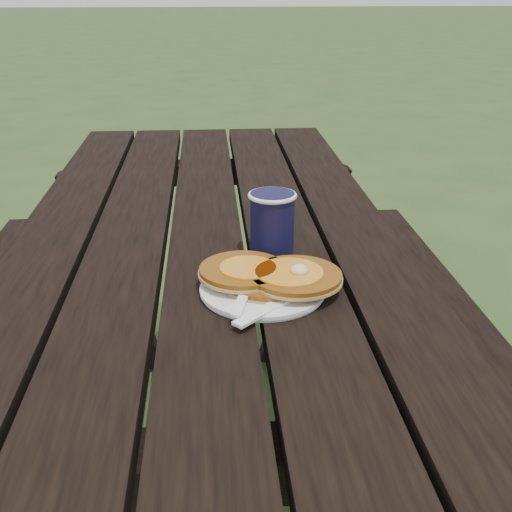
{
  "coord_description": "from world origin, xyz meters",
  "views": [
    {
      "loc": [
        0.01,
        -1.23,
        1.21
      ],
      "look_at": [
        0.08,
        -0.28,
        0.8
      ],
      "focal_mm": 45.0,
      "sensor_mm": 36.0,
      "label": 1
    }
  ],
  "objects": [
    {
      "name": "fork",
      "position": [
        0.05,
        -0.37,
        0.77
      ],
      "size": [
        0.07,
        0.16,
        0.01
      ],
      "primitive_type": null,
      "rotation": [
        0.0,
        0.0,
        -0.24
      ],
      "color": "white",
      "rests_on": "plate"
    },
    {
      "name": "picnic_table",
      "position": [
        0.0,
        0.0,
        0.37
      ],
      "size": [
        1.36,
        1.8,
        0.75
      ],
      "color": "black",
      "rests_on": "ground"
    },
    {
      "name": "pancake_stack",
      "position": [
        0.1,
        -0.31,
        0.77
      ],
      "size": [
        0.23,
        0.17,
        0.04
      ],
      "rotation": [
        0.0,
        0.0,
        -0.05
      ],
      "color": "#8A4D0F",
      "rests_on": "plate"
    },
    {
      "name": "ground",
      "position": [
        0.0,
        0.0,
        0.0
      ],
      "size": [
        60.0,
        60.0,
        0.0
      ],
      "primitive_type": "plane",
      "color": "#2D451D",
      "rests_on": "ground"
    },
    {
      "name": "plate",
      "position": [
        0.09,
        -0.32,
        0.76
      ],
      "size": [
        0.22,
        0.22,
        0.01
      ],
      "primitive_type": "cylinder",
      "rotation": [
        0.0,
        0.0,
        0.14
      ],
      "color": "white",
      "rests_on": "picnic_table"
    },
    {
      "name": "knife",
      "position": [
        0.11,
        -0.38,
        0.76
      ],
      "size": [
        0.14,
        0.14,
        0.0
      ],
      "primitive_type": "cube",
      "rotation": [
        0.0,
        0.0,
        -0.81
      ],
      "color": "white",
      "rests_on": "plate"
    },
    {
      "name": "coffee_cup",
      "position": [
        0.12,
        -0.15,
        0.81
      ],
      "size": [
        0.09,
        0.09,
        0.11
      ],
      "rotation": [
        0.0,
        0.0,
        -0.06
      ],
      "color": "black",
      "rests_on": "picnic_table"
    }
  ]
}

